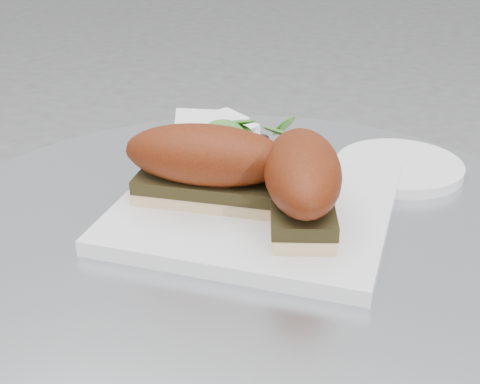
{
  "coord_description": "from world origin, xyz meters",
  "views": [
    {
      "loc": [
        0.16,
        -0.53,
        1.06
      ],
      "look_at": [
        -0.02,
        0.03,
        0.77
      ],
      "focal_mm": 50.0,
      "sensor_mm": 36.0,
      "label": 1
    }
  ],
  "objects_px": {
    "plate": "(257,204)",
    "sandwich_right": "(302,179)",
    "sandwich_left": "(206,163)",
    "saucer": "(399,167)"
  },
  "relations": [
    {
      "from": "plate",
      "to": "sandwich_left",
      "type": "xyz_separation_m",
      "value": [
        -0.05,
        -0.02,
        0.05
      ]
    },
    {
      "from": "plate",
      "to": "sandwich_right",
      "type": "xyz_separation_m",
      "value": [
        0.05,
        -0.03,
        0.05
      ]
    },
    {
      "from": "plate",
      "to": "saucer",
      "type": "bearing_deg",
      "value": 47.91
    },
    {
      "from": "sandwich_right",
      "to": "saucer",
      "type": "height_order",
      "value": "sandwich_right"
    },
    {
      "from": "sandwich_left",
      "to": "saucer",
      "type": "distance_m",
      "value": 0.25
    },
    {
      "from": "sandwich_left",
      "to": "sandwich_right",
      "type": "distance_m",
      "value": 0.1
    },
    {
      "from": "saucer",
      "to": "sandwich_right",
      "type": "bearing_deg",
      "value": -114.22
    },
    {
      "from": "sandwich_left",
      "to": "saucer",
      "type": "xyz_separation_m",
      "value": [
        0.18,
        0.17,
        -0.05
      ]
    },
    {
      "from": "saucer",
      "to": "plate",
      "type": "bearing_deg",
      "value": -132.09
    },
    {
      "from": "sandwich_left",
      "to": "plate",
      "type": "bearing_deg",
      "value": 20.12
    }
  ]
}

